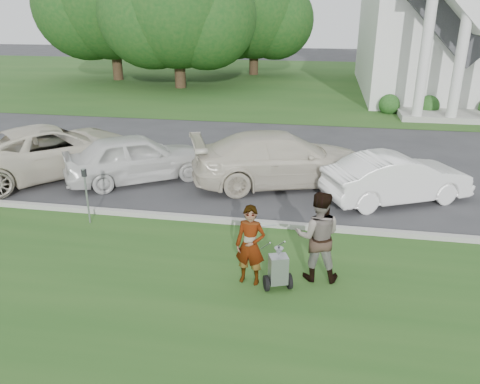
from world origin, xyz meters
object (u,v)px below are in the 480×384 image
(person_left, at_px, (250,246))
(parking_meter_near, at_px, (86,189))
(car_d, at_px, (397,178))
(tree_back, at_px, (254,15))
(car_c, at_px, (282,159))
(striping_cart, at_px, (278,270))
(person_right, at_px, (318,237))
(tree_left, at_px, (177,10))
(tree_far, at_px, (111,2))
(car_b, at_px, (137,157))
(car_a, at_px, (53,150))

(person_left, relative_size, parking_meter_near, 1.11)
(car_d, bearing_deg, tree_back, -8.69)
(car_c, bearing_deg, striping_cart, 164.26)
(person_right, height_order, car_d, person_right)
(tree_left, xyz_separation_m, car_d, (12.28, -19.03, -4.42))
(tree_far, relative_size, car_c, 2.07)
(car_b, bearing_deg, person_left, -173.95)
(striping_cart, distance_m, car_d, 5.94)
(car_a, height_order, car_b, car_a)
(tree_back, bearing_deg, person_right, -79.03)
(car_b, bearing_deg, tree_far, -8.63)
(tree_left, xyz_separation_m, car_b, (4.31, -18.71, -4.34))
(tree_back, height_order, person_left, tree_back)
(tree_back, relative_size, person_right, 5.07)
(tree_left, bearing_deg, person_left, -69.84)
(person_right, distance_m, car_d, 5.13)
(person_left, height_order, car_b, person_left)
(tree_far, distance_m, striping_cart, 31.74)
(parking_meter_near, xyz_separation_m, car_a, (-3.00, 3.46, -0.12))
(parking_meter_near, xyz_separation_m, car_c, (4.58, 3.88, -0.13))
(parking_meter_near, height_order, car_c, car_c)
(striping_cart, relative_size, person_right, 0.61)
(tree_far, xyz_separation_m, striping_cart, (15.42, -27.23, -5.27))
(parking_meter_near, bearing_deg, tree_left, 101.06)
(striping_cart, xyz_separation_m, car_b, (-5.11, 5.53, 0.34))
(tree_back, bearing_deg, parking_meter_near, -89.41)
(striping_cart, distance_m, parking_meter_near, 5.58)
(tree_left, distance_m, striping_cart, 26.42)
(tree_far, bearing_deg, striping_cart, -60.48)
(person_right, relative_size, car_d, 0.45)
(parking_meter_near, bearing_deg, car_c, 40.26)
(person_right, distance_m, parking_meter_near, 6.06)
(person_right, bearing_deg, tree_left, -69.24)
(person_right, bearing_deg, car_b, -42.95)
(tree_left, bearing_deg, car_a, -85.97)
(striping_cart, relative_size, car_c, 0.20)
(parking_meter_near, bearing_deg, person_right, -15.77)
(car_b, bearing_deg, striping_cart, -171.27)
(car_c, bearing_deg, tree_left, 5.39)
(tree_left, bearing_deg, tree_back, 63.43)
(person_right, xyz_separation_m, car_d, (2.13, 4.66, -0.25))
(tree_back, relative_size, car_b, 2.14)
(striping_cart, xyz_separation_m, car_c, (-0.53, 6.07, 0.39))
(parking_meter_near, relative_size, car_c, 0.27)
(person_right, xyz_separation_m, parking_meter_near, (-5.84, 1.65, -0.01))
(car_c, bearing_deg, car_b, 76.02)
(tree_left, height_order, person_left, tree_left)
(person_left, bearing_deg, tree_left, 118.16)
(striping_cart, bearing_deg, car_a, 124.90)
(tree_back, distance_m, car_c, 26.90)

